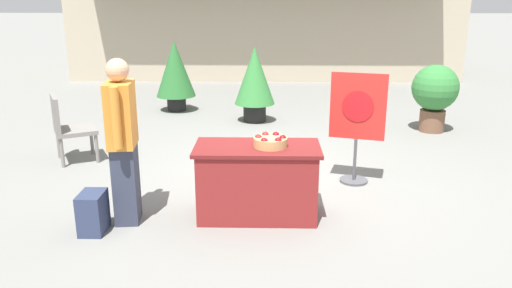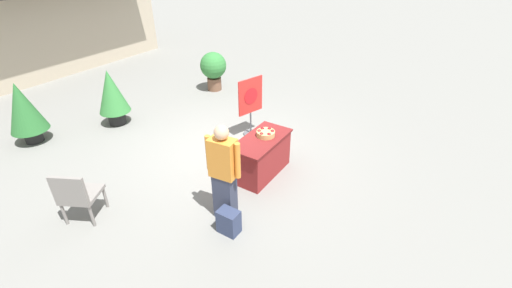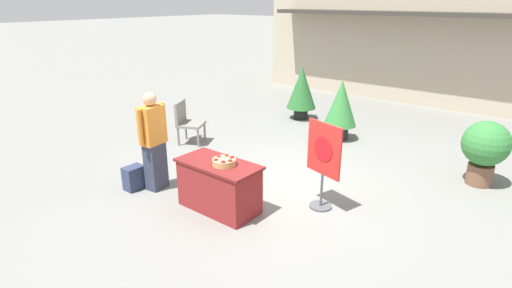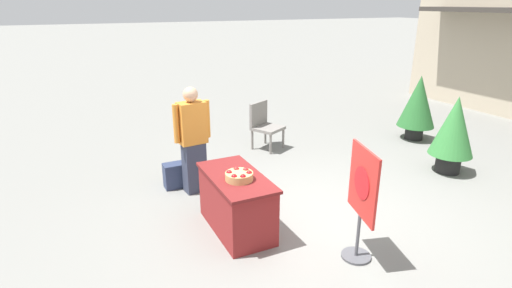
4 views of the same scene
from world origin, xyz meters
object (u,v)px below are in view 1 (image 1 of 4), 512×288
Objects in this scene: display_table at (257,181)px; poster_board at (357,121)px; backpack at (93,213)px; patio_chair at (68,125)px; apple_basket at (270,141)px; potted_plant_near_left at (435,92)px; potted_plant_far_right at (255,79)px; person_visitor at (123,141)px; potted_plant_near_right at (175,71)px.

poster_board is at bearing 40.70° from display_table.
display_table is at bearing 14.41° from backpack.
display_table is 1.73m from backpack.
patio_chair is (-1.09, 2.22, 0.33)m from backpack.
patio_chair reaches higher than display_table.
backpack is (-1.80, -0.41, -0.64)m from apple_basket.
display_table is 1.13× the size of potted_plant_near_left.
patio_chair is 0.69× the size of potted_plant_far_right.
potted_plant_near_right is (-0.41, 5.28, -0.06)m from person_visitor.
backpack is at bearing -167.02° from apple_basket.
potted_plant_far_right is (-0.27, 4.26, -0.04)m from apple_basket.
poster_board reaches higher than patio_chair.
potted_plant_far_right is at bearing 15.76° from patio_chair.
display_table is 0.95× the size of potted_plant_far_right.
poster_board is at bearing 27.18° from backpack.
potted_plant_near_right reaches higher than backpack.
potted_plant_near_right is at bearing 88.07° from person_visitor.
display_table is 4.27m from potted_plant_far_right.
potted_plant_near_left is 0.82× the size of potted_plant_near_right.
patio_chair is (-3.98, 0.74, -0.26)m from poster_board.
poster_board is 1.00× the size of potted_plant_far_right.
potted_plant_far_right is 1.87m from potted_plant_near_right.
person_visitor is (-1.52, -0.14, 0.04)m from apple_basket.
apple_basket is at bearing -69.46° from potted_plant_near_right.
display_table is 0.92× the size of potted_plant_near_right.
poster_board is (1.23, 1.06, 0.40)m from display_table.
apple_basket is (0.14, -0.01, 0.45)m from display_table.
patio_chair is at bearing -162.63° from potted_plant_near_left.
patio_chair reaches higher than apple_basket.
apple_basket is at bearing -29.65° from poster_board.
apple_basket reaches higher than backpack.
poster_board reaches higher than display_table.
person_visitor is at bearing -85.57° from potted_plant_near_right.
apple_basket is at bearing -128.57° from potted_plant_near_left.
person_visitor is 1.47× the size of potted_plant_near_left.
potted_plant_far_right is 1.20× the size of potted_plant_near_left.
potted_plant_near_left is 5.04m from potted_plant_near_right.
poster_board is (1.09, 1.07, -0.05)m from apple_basket.
display_table is 3.73× the size of apple_basket.
backpack is (-0.28, -0.27, -0.68)m from person_visitor.
potted_plant_near_left is at bearing 160.79° from poster_board.
person_visitor is 4.58m from potted_plant_far_right.
person_visitor reaches higher than display_table.
backpack is at bearing -46.90° from poster_board.
backpack is 0.30× the size of poster_board.
potted_plant_near_left is at bearing 50.02° from display_table.
potted_plant_near_left is (3.15, -0.65, -0.10)m from potted_plant_far_right.
patio_chair is at bearing -106.05° from potted_plant_near_right.
person_visitor is at bearing -173.64° from display_table.
patio_chair is at bearing 147.96° from apple_basket.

